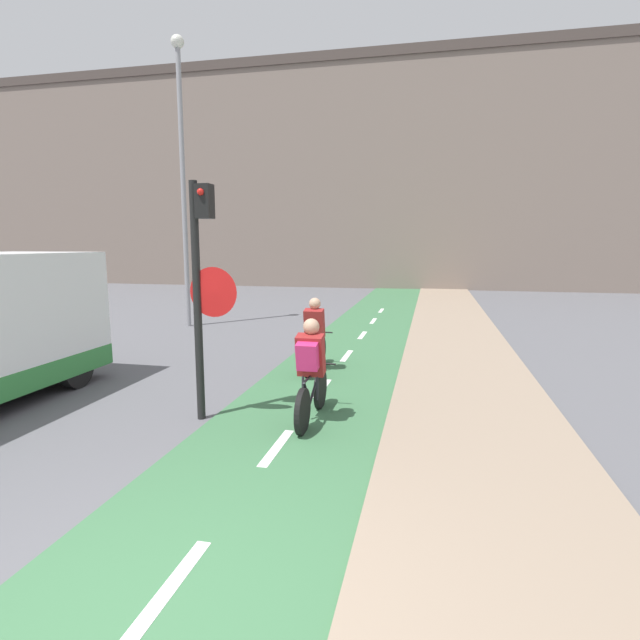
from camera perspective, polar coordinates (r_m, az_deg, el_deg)
building_row_background at (r=29.73m, az=9.53°, el=15.82°), size 60.00×5.20×12.26m
traffic_light_pole at (r=6.85m, az=-13.34°, el=4.98°), size 0.67×0.25×3.23m
street_lamp_far at (r=15.26m, az=-15.48°, el=17.46°), size 0.36×0.36×8.04m
cyclist_near at (r=6.77m, az=-1.04°, el=-6.01°), size 0.46×1.65×1.43m
cyclist_far at (r=9.43m, az=-0.58°, el=-2.06°), size 0.46×1.62×1.42m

